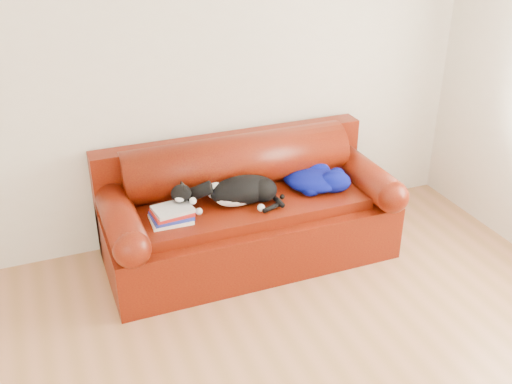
{
  "coord_description": "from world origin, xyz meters",
  "views": [
    {
      "loc": [
        -1.09,
        -2.08,
        2.54
      ],
      "look_at": [
        0.26,
        1.35,
        0.62
      ],
      "focal_mm": 42.0,
      "sensor_mm": 36.0,
      "label": 1
    }
  ],
  "objects_px": {
    "cat": "(241,191)",
    "blanket": "(316,179)",
    "sofa_base": "(249,229)",
    "book_stack": "(172,214)"
  },
  "relations": [
    {
      "from": "sofa_base",
      "to": "blanket",
      "type": "height_order",
      "value": "blanket"
    },
    {
      "from": "sofa_base",
      "to": "book_stack",
      "type": "distance_m",
      "value": 0.69
    },
    {
      "from": "sofa_base",
      "to": "cat",
      "type": "xyz_separation_m",
      "value": [
        -0.08,
        -0.06,
        0.36
      ]
    },
    {
      "from": "blanket",
      "to": "book_stack",
      "type": "bearing_deg",
      "value": -174.97
    },
    {
      "from": "book_stack",
      "to": "sofa_base",
      "type": "bearing_deg",
      "value": 11.27
    },
    {
      "from": "sofa_base",
      "to": "book_stack",
      "type": "xyz_separation_m",
      "value": [
        -0.6,
        -0.12,
        0.31
      ]
    },
    {
      "from": "cat",
      "to": "book_stack",
      "type": "bearing_deg",
      "value": -148.53
    },
    {
      "from": "cat",
      "to": "blanket",
      "type": "xyz_separation_m",
      "value": [
        0.6,
        0.03,
        -0.03
      ]
    },
    {
      "from": "cat",
      "to": "blanket",
      "type": "relative_size",
      "value": 1.25
    },
    {
      "from": "book_stack",
      "to": "cat",
      "type": "height_order",
      "value": "cat"
    }
  ]
}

